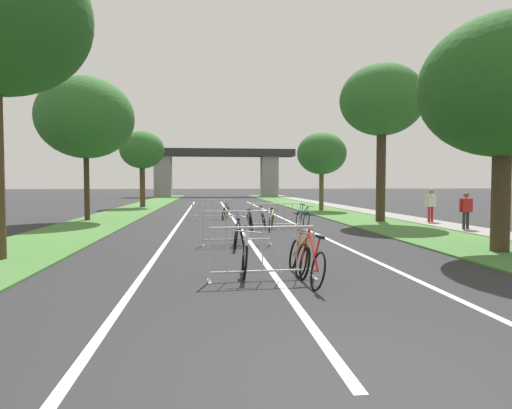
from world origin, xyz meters
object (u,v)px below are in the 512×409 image
Objects in this scene: crowd_barrier_fourth at (212,210)px; bicycle_red_7 at (310,263)px; crowd_barrier_second at (237,228)px; tree_right_oak_near at (382,101)px; bicycle_black_0 at (250,221)px; bicycle_green_1 at (226,212)px; crowd_barrier_third at (276,216)px; bicycle_yellow_9 at (271,221)px; bicycle_silver_6 at (263,219)px; bicycle_white_8 at (245,256)px; pedestrian_in_red_jacket at (431,203)px; tree_left_maple_mid at (85,118)px; bicycle_teal_3 at (303,218)px; tree_right_cypress_far at (322,154)px; tree_left_pine_far at (142,150)px; pedestrian_waiting at (466,208)px; crowd_barrier_nearest at (262,254)px; bicycle_blue_4 at (241,232)px; bicycle_orange_2 at (299,257)px; tree_right_oak_mid at (504,87)px; bicycle_purple_5 at (236,235)px.

crowd_barrier_fourth is 14.98m from bicycle_red_7.
bicycle_red_7 is at bearing -79.31° from crowd_barrier_second.
bicycle_black_0 is (-6.62, -2.68, -5.47)m from tree_right_oak_near.
bicycle_red_7 is at bearing 107.08° from bicycle_green_1.
crowd_barrier_third reaches higher than bicycle_red_7.
bicycle_yellow_9 is at bearing 119.05° from bicycle_green_1.
bicycle_silver_6 is 9.76m from bicycle_white_8.
pedestrian_in_red_jacket reaches higher than bicycle_black_0.
tree_left_maple_mid is 14.48m from tree_right_oak_near.
tree_right_oak_near is 3.57× the size of crowd_barrier_fourth.
bicycle_teal_3 reaches higher than bicycle_yellow_9.
crowd_barrier_second is at bearing -113.17° from tree_right_cypress_far.
pedestrian_waiting is (15.04, -18.36, -3.49)m from tree_left_pine_far.
crowd_barrier_nearest is at bearing -107.83° from tree_right_cypress_far.
crowd_barrier_third is 1.19m from bicycle_black_0.
bicycle_green_1 is at bearing -82.60° from bicycle_black_0.
bicycle_blue_4 reaches higher than bicycle_green_1.
tree_left_maple_mid is 4.68× the size of pedestrian_waiting.
bicycle_black_0 is 0.95× the size of bicycle_white_8.
crowd_barrier_third is 1.33× the size of pedestrian_in_red_jacket.
crowd_barrier_fourth reaches higher than bicycle_orange_2.
bicycle_white_8 is (-7.06, -2.07, -4.03)m from tree_right_oak_mid.
tree_left_maple_mid is 11.02m from bicycle_yellow_9.
pedestrian_in_red_jacket is at bearing -75.35° from tree_right_cypress_far.
bicycle_yellow_9 is (0.84, -0.24, 0.01)m from bicycle_black_0.
crowd_barrier_nearest is at bearing 149.92° from bicycle_red_7.
bicycle_blue_4 reaches higher than bicycle_black_0.
pedestrian_in_red_jacket is (7.81, 1.94, 0.62)m from bicycle_yellow_9.
crowd_barrier_nearest is at bearing -84.20° from bicycle_purple_5.
tree_right_oak_mid reaches higher than bicycle_purple_5.
bicycle_red_7 is at bearing -88.96° from bicycle_silver_6.
pedestrian_in_red_jacket is (15.35, -15.07, -3.44)m from tree_left_pine_far.
pedestrian_waiting is (8.19, 7.28, 0.56)m from bicycle_orange_2.
bicycle_black_0 is at bearing -68.23° from tree_left_pine_far.
bicycle_blue_4 reaches higher than bicycle_white_8.
tree_left_maple_mid is at bearing 162.80° from bicycle_yellow_9.
crowd_barrier_third is 1.28× the size of bicycle_teal_3.
tree_left_pine_far is at bearing 85.29° from tree_left_maple_mid.
pedestrian_waiting is 0.95× the size of pedestrian_in_red_jacket.
pedestrian_in_red_jacket is at bearing -11.00° from tree_left_maple_mid.
tree_right_oak_near is 9.62m from bicycle_green_1.
bicycle_teal_3 is at bearing 58.63° from crowd_barrier_second.
tree_left_maple_mid reaches higher than bicycle_red_7.
tree_right_cypress_far is 3.03× the size of bicycle_red_7.
bicycle_black_0 is at bearing -32.41° from tree_left_maple_mid.
bicycle_green_1 is 14.34m from bicycle_white_8.
tree_right_oak_mid reaches higher than crowd_barrier_second.
crowd_barrier_third is at bearing -61.68° from crowd_barrier_fourth.
bicycle_silver_6 is (1.33, 4.89, -0.00)m from bicycle_blue_4.
pedestrian_in_red_jacket is at bearing -25.75° from tree_right_oak_near.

